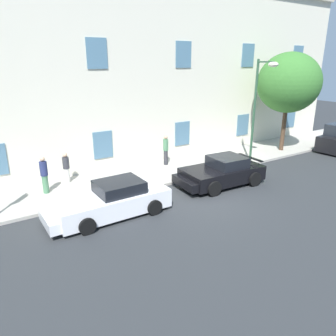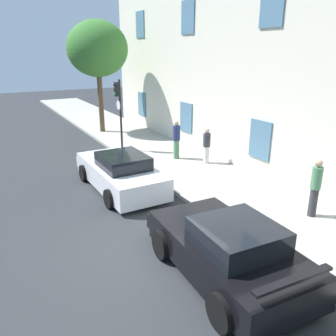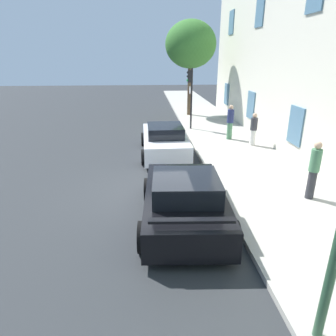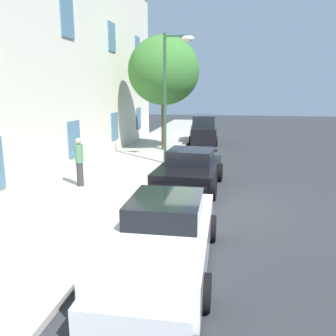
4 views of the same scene
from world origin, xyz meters
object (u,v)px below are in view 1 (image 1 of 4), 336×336
at_px(sportscar_yellow_flank, 220,173).
at_px(pedestrian_bystander, 44,175).
at_px(street_lamp, 261,94).
at_px(pedestrian_admiring, 166,149).
at_px(sportscar_red_lead, 108,202).
at_px(tree_near_kerb, 289,83).
at_px(pedestrian_strolling, 66,167).

xyz_separation_m(sportscar_yellow_flank, pedestrian_bystander, (-7.75, 3.33, 0.41)).
height_order(street_lamp, pedestrian_bystander, street_lamp).
bearing_deg(pedestrian_bystander, pedestrian_admiring, 4.92).
xyz_separation_m(sportscar_red_lead, tree_near_kerb, (13.87, 2.54, 4.04)).
bearing_deg(street_lamp, pedestrian_strolling, 164.16).
relative_size(tree_near_kerb, pedestrian_bystander, 3.67).
xyz_separation_m(street_lamp, pedestrian_admiring, (-4.63, 2.74, -3.17)).
bearing_deg(pedestrian_bystander, pedestrian_strolling, 33.42).
bearing_deg(street_lamp, sportscar_red_lead, -172.30).
bearing_deg(pedestrian_bystander, sportscar_yellow_flank, -23.23).
bearing_deg(sportscar_red_lead, pedestrian_strolling, 95.66).
bearing_deg(sportscar_yellow_flank, sportscar_red_lead, -178.46).
xyz_separation_m(tree_near_kerb, pedestrian_bystander, (-15.52, 0.95, -3.60)).
bearing_deg(pedestrian_bystander, street_lamp, -10.44).
relative_size(sportscar_yellow_flank, pedestrian_admiring, 2.58).
bearing_deg(pedestrian_admiring, pedestrian_bystander, -175.08).
bearing_deg(pedestrian_admiring, tree_near_kerb, -10.35).
xyz_separation_m(sportscar_yellow_flank, pedestrian_strolling, (-6.52, 4.14, 0.31)).
bearing_deg(pedestrian_strolling, pedestrian_admiring, -2.05).
height_order(tree_near_kerb, street_lamp, tree_near_kerb).
relative_size(sportscar_red_lead, tree_near_kerb, 0.78).
bearing_deg(pedestrian_admiring, sportscar_yellow_flank, -79.23).
xyz_separation_m(sportscar_yellow_flank, pedestrian_admiring, (-0.75, 3.93, 0.43)).
xyz_separation_m(tree_near_kerb, pedestrian_strolling, (-14.29, 1.76, -3.70)).
height_order(sportscar_red_lead, street_lamp, street_lamp).
height_order(sportscar_red_lead, pedestrian_bystander, pedestrian_bystander).
relative_size(sportscar_red_lead, pedestrian_admiring, 2.83).
height_order(tree_near_kerb, pedestrian_strolling, tree_near_kerb).
xyz_separation_m(sportscar_red_lead, sportscar_yellow_flank, (6.10, 0.16, 0.04)).
bearing_deg(pedestrian_admiring, pedestrian_strolling, 177.95).
xyz_separation_m(sportscar_red_lead, pedestrian_strolling, (-0.43, 4.30, 0.34)).
bearing_deg(sportscar_yellow_flank, pedestrian_strolling, 147.63).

